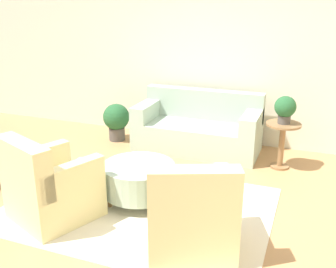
# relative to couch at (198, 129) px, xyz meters

# --- Properties ---
(ground_plane) EXTENTS (16.00, 16.00, 0.00)m
(ground_plane) POSITION_rel_couch_xyz_m (-0.08, -2.07, -0.34)
(ground_plane) COLOR #AD7F51
(wall_back) EXTENTS (9.19, 0.12, 2.80)m
(wall_back) POSITION_rel_couch_xyz_m (-0.08, 0.59, 1.06)
(wall_back) COLOR beige
(wall_back) RESTS_ON ground_plane
(rug) EXTENTS (2.99, 2.13, 0.01)m
(rug) POSITION_rel_couch_xyz_m (-0.08, -2.07, -0.33)
(rug) COLOR beige
(rug) RESTS_ON ground_plane
(couch) EXTENTS (1.94, 0.88, 0.92)m
(couch) POSITION_rel_couch_xyz_m (0.00, 0.00, 0.00)
(couch) COLOR #9EB29E
(couch) RESTS_ON ground_plane
(armchair_left) EXTENTS (1.04, 1.05, 0.95)m
(armchair_left) POSITION_rel_couch_xyz_m (-0.88, -2.61, 0.03)
(armchair_left) COLOR beige
(armchair_left) RESTS_ON rug
(armchair_right) EXTENTS (1.04, 1.05, 0.95)m
(armchair_right) POSITION_rel_couch_xyz_m (0.73, -2.61, 0.03)
(armchair_right) COLOR beige
(armchair_right) RESTS_ON rug
(ottoman_table) EXTENTS (0.85, 0.85, 0.46)m
(ottoman_table) POSITION_rel_couch_xyz_m (-0.14, -1.91, -0.04)
(ottoman_table) COLOR #9EB29E
(ottoman_table) RESTS_ON rug
(side_table) EXTENTS (0.48, 0.48, 0.66)m
(side_table) POSITION_rel_couch_xyz_m (1.32, -0.28, 0.11)
(side_table) COLOR olive
(side_table) RESTS_ON ground_plane
(potted_plant_on_side_table) EXTENTS (0.30, 0.30, 0.39)m
(potted_plant_on_side_table) POSITION_rel_couch_xyz_m (1.32, -0.28, 0.54)
(potted_plant_on_side_table) COLOR #4C4742
(potted_plant_on_side_table) RESTS_ON side_table
(potted_plant_floor) EXTENTS (0.45, 0.45, 0.63)m
(potted_plant_floor) POSITION_rel_couch_xyz_m (-1.42, -0.09, 0.03)
(potted_plant_floor) COLOR #4C4742
(potted_plant_floor) RESTS_ON ground_plane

